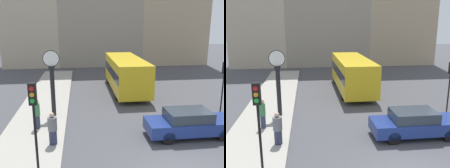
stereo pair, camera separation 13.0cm
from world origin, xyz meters
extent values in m
cube|color=#A39E93|center=(-6.63, 10.15, 0.07)|extent=(3.32, 24.29, 0.14)
cube|color=gray|center=(-1.07, 27.50, 8.70)|extent=(11.28, 5.00, 17.40)
cube|color=navy|center=(1.62, 3.21, 0.61)|extent=(4.71, 1.78, 0.64)
cube|color=#2D3842|center=(1.44, 3.21, 1.18)|extent=(2.26, 1.60, 0.52)
cylinder|color=black|center=(3.08, 3.99, 0.34)|extent=(0.68, 0.22, 0.68)
cylinder|color=black|center=(3.08, 2.43, 0.34)|extent=(0.68, 0.22, 0.68)
cylinder|color=black|center=(0.17, 3.99, 0.34)|extent=(0.68, 0.22, 0.68)
cylinder|color=black|center=(0.17, 2.43, 0.34)|extent=(0.68, 0.22, 0.68)
cube|color=gold|center=(-0.09, 12.78, 1.63)|extent=(2.59, 8.94, 2.53)
cube|color=#1E232D|center=(-0.09, 12.78, 1.79)|extent=(2.62, 8.76, 0.75)
cylinder|color=black|center=(1.07, 15.55, 0.45)|extent=(0.28, 0.90, 0.90)
cylinder|color=black|center=(-1.25, 15.55, 0.45)|extent=(0.28, 0.90, 0.90)
cylinder|color=black|center=(1.07, 10.01, 0.45)|extent=(0.28, 0.90, 0.90)
cylinder|color=black|center=(-1.25, 10.01, 0.45)|extent=(0.28, 0.90, 0.90)
cylinder|color=black|center=(-5.67, -0.11, 1.64)|extent=(0.09, 0.09, 3.01)
cube|color=black|center=(-5.67, -0.11, 3.53)|extent=(0.26, 0.20, 0.76)
cylinder|color=red|center=(-5.67, -0.23, 3.74)|extent=(0.15, 0.04, 0.15)
cylinder|color=orange|center=(-5.67, -0.23, 3.53)|extent=(0.15, 0.04, 0.15)
cylinder|color=green|center=(-5.67, -0.23, 3.32)|extent=(0.15, 0.04, 0.15)
cylinder|color=black|center=(5.31, 6.54, 1.31)|extent=(0.09, 0.09, 2.62)
cylinder|color=black|center=(-5.78, 6.91, 1.64)|extent=(0.27, 0.27, 3.00)
cube|color=black|center=(-5.78, 6.91, 3.22)|extent=(0.35, 0.35, 0.16)
cylinder|color=black|center=(-5.78, 6.91, 3.76)|extent=(1.00, 0.04, 1.00)
cylinder|color=white|center=(-5.78, 6.91, 3.76)|extent=(0.92, 0.06, 0.92)
cylinder|color=#2D334C|center=(-6.49, 4.97, 0.51)|extent=(0.28, 0.28, 0.74)
cylinder|color=#387A47|center=(-6.49, 4.97, 1.22)|extent=(0.33, 0.33, 0.69)
sphere|color=tan|center=(-6.49, 4.97, 1.69)|extent=(0.26, 0.26, 0.26)
cylinder|color=#2D334C|center=(-5.45, 2.95, 0.49)|extent=(0.37, 0.37, 0.71)
cylinder|color=slate|center=(-5.45, 2.95, 1.18)|extent=(0.44, 0.44, 0.66)
sphere|color=tan|center=(-5.45, 2.95, 1.62)|extent=(0.23, 0.23, 0.23)
camera|label=1|loc=(-4.07, -8.39, 5.82)|focal=40.00mm
camera|label=2|loc=(-3.94, -8.40, 5.82)|focal=40.00mm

